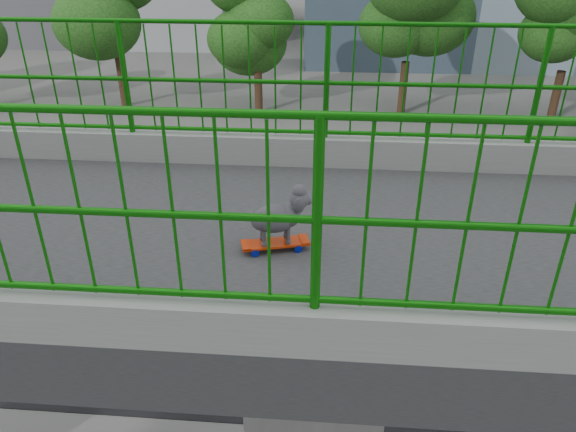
% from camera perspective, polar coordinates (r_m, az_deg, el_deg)
% --- Properties ---
extents(road, '(18.00, 90.00, 0.02)m').
position_cam_1_polar(road, '(19.15, 3.91, -0.63)').
color(road, black).
rests_on(road, ground).
extents(footbridge, '(3.00, 24.00, 7.00)m').
position_cam_1_polar(footbridge, '(5.49, 2.86, -17.93)').
color(footbridge, '#2D2D2F').
rests_on(footbridge, ground).
extents(railing, '(3.00, 24.00, 1.42)m').
position_cam_1_polar(railing, '(4.29, 3.49, 0.97)').
color(railing, gray).
rests_on(railing, footbridge).
extents(street_trees, '(5.30, 60.40, 7.26)m').
position_cam_1_polar(street_trees, '(30.20, 6.88, 19.35)').
color(street_trees, black).
rests_on(street_trees, ground).
extents(skateboard, '(0.28, 0.53, 0.07)m').
position_cam_1_polar(skateboard, '(4.10, -1.35, -2.97)').
color(skateboard, red).
rests_on(skateboard, footbridge).
extents(poodle, '(0.29, 0.49, 0.42)m').
position_cam_1_polar(poodle, '(3.98, -1.01, 0.05)').
color(poodle, '#322F34').
rests_on(poodle, skateboard).
extents(car_0, '(1.84, 4.58, 1.56)m').
position_cam_1_polar(car_0, '(14.76, -25.83, -9.89)').
color(car_0, silver).
rests_on(car_0, ground).
extents(car_1, '(1.68, 4.83, 1.59)m').
position_cam_1_polar(car_1, '(16.62, -17.46, -3.68)').
color(car_1, red).
rests_on(car_1, ground).
extents(car_2, '(2.67, 5.79, 1.61)m').
position_cam_1_polar(car_2, '(19.78, 26.81, -0.23)').
color(car_2, red).
rests_on(car_2, ground).
extents(car_3, '(1.93, 4.74, 1.38)m').
position_cam_1_polar(car_3, '(22.05, -11.85, 4.77)').
color(car_3, red).
rests_on(car_3, ground).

